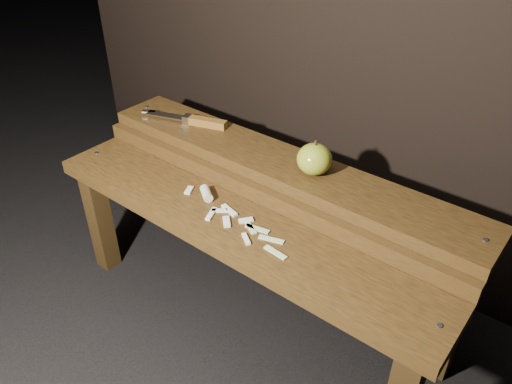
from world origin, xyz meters
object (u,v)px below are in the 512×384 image
Objects in this scene: bench_rear_tier at (279,186)px; apple at (314,159)px; bench_front_tier at (228,242)px; knife at (197,121)px.

bench_rear_tier is 12.42× the size of apple.
apple reaches higher than bench_front_tier.
bench_front_tier is 0.45m from knife.
knife is (-0.45, 0.01, -0.03)m from apple.
apple is 0.33× the size of knife.
knife is at bearing 176.93° from bench_rear_tier.
bench_front_tier is 12.42× the size of apple.
apple is (0.11, 0.00, 0.13)m from bench_rear_tier.
bench_rear_tier reaches higher than bench_front_tier.
knife reaches higher than bench_front_tier.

